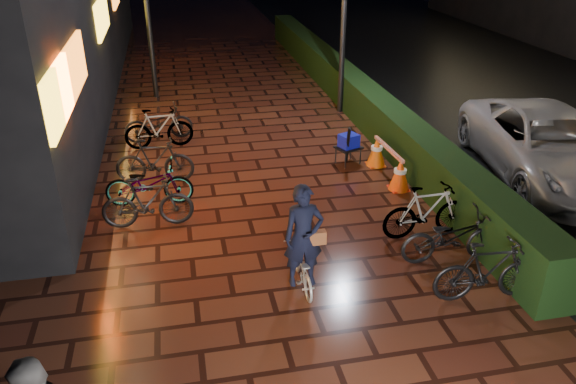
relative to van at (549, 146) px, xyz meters
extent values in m
plane|color=#381911|center=(-5.91, -2.26, -0.73)|extent=(80.00, 80.00, 0.00)
cube|color=black|center=(-2.61, 5.74, -0.23)|extent=(0.70, 20.00, 1.00)
imported|color=#A5A5A9|center=(0.00, 0.00, 0.00)|extent=(3.20, 5.52, 1.45)
cube|color=yellow|center=(-9.36, -0.76, 1.87)|extent=(0.08, 2.00, 0.90)
cube|color=orange|center=(-9.36, 0.74, 1.87)|extent=(0.08, 3.00, 0.90)
cube|color=yellow|center=(-9.36, 6.74, 1.87)|extent=(0.08, 2.80, 0.90)
cylinder|color=black|center=(-3.02, 5.17, 2.06)|extent=(0.19, 0.19, 5.57)
cylinder|color=black|center=(-8.18, 7.67, 2.05)|extent=(0.17, 0.17, 5.55)
imported|color=silver|center=(-5.96, -2.76, -0.41)|extent=(0.42, 1.20, 0.63)
imported|color=black|center=(-5.96, -2.86, 0.19)|extent=(0.59, 0.39, 1.61)
cube|color=brown|center=(-5.78, -2.87, 0.16)|extent=(0.28, 0.12, 0.21)
cone|color=#FF520D|center=(-3.26, 0.07, -0.39)|extent=(0.43, 0.43, 0.68)
cone|color=orange|center=(-3.31, 1.34, -0.39)|extent=(0.43, 0.43, 0.68)
cube|color=#F82A0D|center=(-3.26, 0.07, -0.71)|extent=(0.38, 0.38, 0.03)
cube|color=#FD4B0D|center=(-3.31, 1.34, -0.71)|extent=(0.38, 0.38, 0.03)
cube|color=red|center=(-3.28, 0.70, -0.09)|extent=(0.13, 1.46, 0.07)
cube|color=black|center=(-3.90, 1.54, -0.34)|extent=(0.66, 0.60, 0.04)
cylinder|color=black|center=(-4.04, 1.30, -0.54)|extent=(0.04, 0.04, 0.37)
cylinder|color=black|center=(-3.64, 1.46, -0.54)|extent=(0.04, 0.04, 0.37)
cylinder|color=black|center=(-4.16, 1.63, -0.54)|extent=(0.04, 0.04, 0.37)
cylinder|color=black|center=(-3.77, 1.78, -0.54)|extent=(0.04, 0.04, 0.37)
cube|color=#0D13AF|center=(-3.90, 1.54, -0.17)|extent=(0.48, 0.45, 0.29)
cylinder|color=black|center=(-3.98, 1.35, -0.19)|extent=(0.16, 0.43, 0.94)
imported|color=black|center=(-8.07, 3.40, -0.24)|extent=(1.65, 0.56, 0.98)
imported|color=black|center=(-8.15, 1.43, -0.24)|extent=(1.67, 0.65, 0.98)
imported|color=black|center=(-8.26, -0.44, -0.24)|extent=(1.64, 0.53, 0.98)
imported|color=black|center=(-8.25, 0.43, -0.29)|extent=(1.72, 0.71, 0.88)
imported|color=black|center=(-8.08, 3.92, -0.29)|extent=(1.74, 0.81, 0.88)
imported|color=black|center=(-3.45, -2.58, -0.29)|extent=(1.70, 0.66, 0.88)
imported|color=black|center=(-3.51, -1.77, -0.24)|extent=(1.64, 0.53, 0.98)
imported|color=black|center=(-3.40, -3.64, -0.24)|extent=(1.66, 0.59, 0.98)
camera|label=1|loc=(-7.59, -9.64, 4.40)|focal=35.00mm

